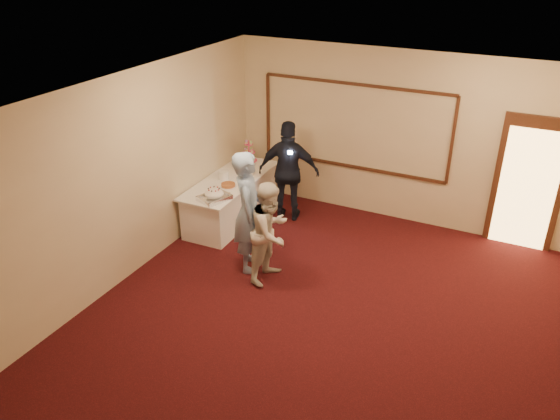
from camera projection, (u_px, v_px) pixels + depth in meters
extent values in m
plane|color=black|center=(316.00, 325.00, 7.22)|extent=(7.00, 7.00, 0.00)
cube|color=beige|center=(398.00, 138.00, 9.34)|extent=(6.00, 0.04, 3.00)
cube|color=beige|center=(124.00, 181.00, 7.73)|extent=(0.04, 7.00, 3.00)
cube|color=white|center=(324.00, 103.00, 5.86)|extent=(6.00, 7.00, 0.04)
cube|color=#371A10|center=(351.00, 166.00, 9.92)|extent=(3.40, 0.04, 0.05)
cube|color=#371A10|center=(356.00, 84.00, 9.25)|extent=(3.40, 0.04, 0.05)
cube|color=#371A10|center=(268.00, 114.00, 10.26)|extent=(0.05, 0.04, 1.50)
cube|color=#371A10|center=(452.00, 141.00, 8.91)|extent=(0.05, 0.04, 1.50)
cube|color=#371A10|center=(528.00, 183.00, 8.63)|extent=(1.05, 0.06, 2.20)
cube|color=#FFBF66|center=(527.00, 190.00, 8.65)|extent=(0.85, 0.02, 2.00)
cube|color=white|center=(231.00, 200.00, 9.78)|extent=(0.84, 2.15, 0.74)
cube|color=white|center=(231.00, 180.00, 9.60)|extent=(0.94, 2.27, 0.03)
cube|color=silver|center=(214.00, 199.00, 8.85)|extent=(0.52, 0.58, 0.04)
ellipsoid|color=white|center=(214.00, 194.00, 8.81)|extent=(0.31, 0.31, 0.14)
cube|color=silver|center=(224.00, 195.00, 8.91)|extent=(0.06, 0.33, 0.01)
cylinder|color=#E54278|center=(249.00, 151.00, 10.30)|extent=(0.02, 0.02, 0.41)
cylinder|color=#E54278|center=(249.00, 160.00, 10.39)|extent=(0.30, 0.30, 0.01)
cylinder|color=#E54278|center=(249.00, 152.00, 10.31)|extent=(0.23, 0.23, 0.01)
cylinder|color=#E54278|center=(249.00, 144.00, 10.24)|extent=(0.16, 0.16, 0.01)
cylinder|color=white|center=(224.00, 175.00, 9.57)|extent=(0.18, 0.18, 0.15)
cylinder|color=white|center=(223.00, 171.00, 9.54)|extent=(0.19, 0.19, 0.01)
cylinder|color=white|center=(249.00, 171.00, 9.76)|extent=(0.17, 0.17, 0.14)
cylinder|color=white|center=(249.00, 167.00, 9.72)|extent=(0.18, 0.18, 0.01)
cylinder|color=white|center=(228.00, 186.00, 9.31)|extent=(0.28, 0.28, 0.01)
cylinder|color=brown|center=(228.00, 185.00, 9.30)|extent=(0.24, 0.24, 0.05)
imported|color=#819FCB|center=(249.00, 212.00, 8.08)|extent=(0.72, 0.82, 1.89)
imported|color=beige|center=(271.00, 232.00, 7.89)|extent=(0.66, 0.81, 1.54)
imported|color=black|center=(289.00, 172.00, 9.54)|extent=(1.15, 0.72, 1.82)
cube|color=white|center=(290.00, 153.00, 9.16)|extent=(0.08, 0.06, 0.05)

